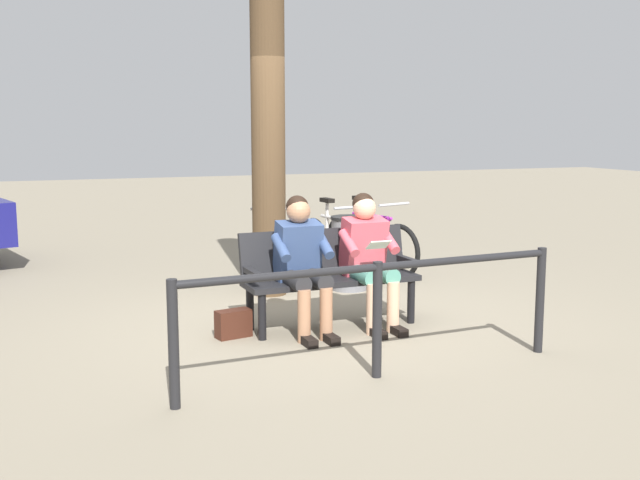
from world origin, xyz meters
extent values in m
plane|color=gray|center=(0.00, 0.00, 0.00)|extent=(40.00, 40.00, 0.00)
cube|color=black|center=(-0.09, 0.19, 0.42)|extent=(1.61, 0.48, 0.05)
cube|color=black|center=(-0.09, 0.00, 0.66)|extent=(1.60, 0.18, 0.42)
cube|color=black|center=(-0.85, 0.17, 0.56)|extent=(0.07, 0.40, 0.05)
cube|color=black|center=(0.67, 0.21, 0.56)|extent=(0.07, 0.40, 0.05)
cylinder|color=black|center=(-0.82, 0.34, 0.20)|extent=(0.07, 0.07, 0.40)
cylinder|color=black|center=(0.62, 0.38, 0.20)|extent=(0.07, 0.07, 0.40)
cylinder|color=black|center=(-0.81, 0.00, 0.20)|extent=(0.07, 0.07, 0.40)
cylinder|color=black|center=(0.63, 0.04, 0.20)|extent=(0.07, 0.07, 0.40)
cube|color=#D84C59|center=(-0.41, 0.16, 0.71)|extent=(0.39, 0.32, 0.55)
sphere|color=#D8A884|center=(-0.41, 0.18, 1.06)|extent=(0.21, 0.21, 0.21)
sphere|color=black|center=(-0.41, 0.15, 1.10)|extent=(0.20, 0.20, 0.20)
cylinder|color=#4C8C7A|center=(-0.52, 0.36, 0.49)|extent=(0.16, 0.40, 0.15)
cylinder|color=#D8A884|center=(-0.52, 0.56, 0.23)|extent=(0.11, 0.11, 0.45)
cube|color=black|center=(-0.53, 0.66, 0.04)|extent=(0.10, 0.22, 0.07)
cylinder|color=#D84C59|center=(-0.62, 0.27, 0.77)|extent=(0.10, 0.31, 0.23)
cylinder|color=#4C8C7A|center=(-0.32, 0.36, 0.49)|extent=(0.16, 0.40, 0.15)
cylinder|color=#D8A884|center=(-0.32, 0.56, 0.23)|extent=(0.11, 0.11, 0.45)
cube|color=black|center=(-0.33, 0.66, 0.04)|extent=(0.10, 0.22, 0.07)
cylinder|color=#D84C59|center=(-0.22, 0.29, 0.77)|extent=(0.10, 0.31, 0.23)
cube|color=silver|center=(-0.42, 0.46, 0.77)|extent=(0.20, 0.13, 0.09)
cube|color=#334772|center=(0.23, 0.18, 0.71)|extent=(0.39, 0.32, 0.55)
sphere|color=#A87554|center=(0.23, 0.20, 1.06)|extent=(0.21, 0.21, 0.21)
sphere|color=black|center=(0.23, 0.17, 1.10)|extent=(0.20, 0.20, 0.20)
cylinder|color=#262628|center=(0.12, 0.37, 0.49)|extent=(0.16, 0.40, 0.15)
cylinder|color=#A87554|center=(0.12, 0.57, 0.23)|extent=(0.11, 0.11, 0.45)
cube|color=black|center=(0.11, 0.67, 0.04)|extent=(0.10, 0.22, 0.07)
cylinder|color=#334772|center=(0.02, 0.29, 0.77)|extent=(0.10, 0.31, 0.23)
cylinder|color=#262628|center=(0.32, 0.38, 0.49)|extent=(0.16, 0.40, 0.15)
cylinder|color=#A87554|center=(0.32, 0.58, 0.23)|extent=(0.11, 0.11, 0.45)
cube|color=black|center=(0.31, 0.68, 0.04)|extent=(0.10, 0.22, 0.07)
cylinder|color=#334772|center=(0.42, 0.30, 0.77)|extent=(0.10, 0.31, 0.23)
cube|color=#3F1E14|center=(0.83, 0.21, 0.12)|extent=(0.32, 0.20, 0.24)
cylinder|color=#4C3823|center=(0.03, -1.29, 1.96)|extent=(0.36, 0.36, 3.92)
cylinder|color=slate|center=(-0.86, -1.19, 0.39)|extent=(0.39, 0.39, 0.79)
cylinder|color=black|center=(-0.86, -1.19, 0.80)|extent=(0.41, 0.41, 0.03)
torus|color=black|center=(-1.63, -1.50, 0.33)|extent=(0.26, 0.65, 0.66)
cylinder|color=silver|center=(-1.63, -1.50, 0.33)|extent=(0.07, 0.07, 0.06)
torus|color=black|center=(-1.32, -2.47, 0.33)|extent=(0.26, 0.65, 0.66)
cylinder|color=silver|center=(-1.32, -2.47, 0.33)|extent=(0.07, 0.07, 0.06)
cylinder|color=#8C268C|center=(-1.48, -1.99, 0.71)|extent=(0.23, 0.61, 0.04)
cylinder|color=#8C268C|center=(-1.50, -1.91, 0.51)|extent=(0.22, 0.58, 0.43)
cylinder|color=#8C268C|center=(-1.42, -2.16, 0.63)|extent=(0.04, 0.04, 0.55)
cube|color=black|center=(-1.42, -2.16, 0.91)|extent=(0.15, 0.24, 0.05)
cylinder|color=#B2B2B7|center=(-1.60, -1.60, 0.88)|extent=(0.47, 0.18, 0.03)
torus|color=black|center=(-1.03, -1.38, 0.33)|extent=(0.15, 0.66, 0.66)
cylinder|color=silver|center=(-1.03, -1.38, 0.33)|extent=(0.06, 0.07, 0.06)
torus|color=black|center=(-0.90, -2.39, 0.33)|extent=(0.15, 0.66, 0.66)
cylinder|color=silver|center=(-0.90, -2.39, 0.33)|extent=(0.06, 0.07, 0.06)
cylinder|color=silver|center=(-0.96, -1.88, 0.71)|extent=(0.12, 0.63, 0.04)
cylinder|color=silver|center=(-0.97, -1.80, 0.51)|extent=(0.12, 0.60, 0.43)
cylinder|color=silver|center=(-0.94, -2.06, 0.63)|extent=(0.04, 0.04, 0.55)
cube|color=black|center=(-0.94, -2.06, 0.91)|extent=(0.12, 0.23, 0.05)
cylinder|color=#B2B2B7|center=(-1.02, -1.48, 0.88)|extent=(0.48, 0.09, 0.03)
torus|color=black|center=(-0.09, -1.57, 0.33)|extent=(0.23, 0.65, 0.66)
cylinder|color=silver|center=(-0.09, -1.57, 0.33)|extent=(0.06, 0.07, 0.06)
torus|color=black|center=(-0.36, -2.55, 0.33)|extent=(0.23, 0.65, 0.66)
cylinder|color=silver|center=(-0.36, -2.55, 0.33)|extent=(0.06, 0.07, 0.06)
cylinder|color=#1E519E|center=(-0.22, -2.06, 0.71)|extent=(0.20, 0.62, 0.04)
cylinder|color=#1E519E|center=(-0.20, -1.98, 0.51)|extent=(0.19, 0.59, 0.43)
cylinder|color=#1E519E|center=(-0.27, -2.24, 0.63)|extent=(0.04, 0.04, 0.55)
cube|color=black|center=(-0.27, -2.24, 0.91)|extent=(0.14, 0.24, 0.05)
cylinder|color=#B2B2B7|center=(-0.12, -1.67, 0.88)|extent=(0.47, 0.15, 0.03)
cylinder|color=black|center=(-1.35, 1.51, 0.42)|extent=(0.07, 0.07, 0.85)
cylinder|color=black|center=(0.13, 1.60, 0.42)|extent=(0.07, 0.07, 0.85)
cylinder|color=black|center=(1.60, 1.69, 0.42)|extent=(0.07, 0.07, 0.85)
cylinder|color=black|center=(0.13, 1.60, 0.81)|extent=(2.96, 0.23, 0.06)
camera|label=1|loc=(2.42, 6.38, 1.81)|focal=42.58mm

